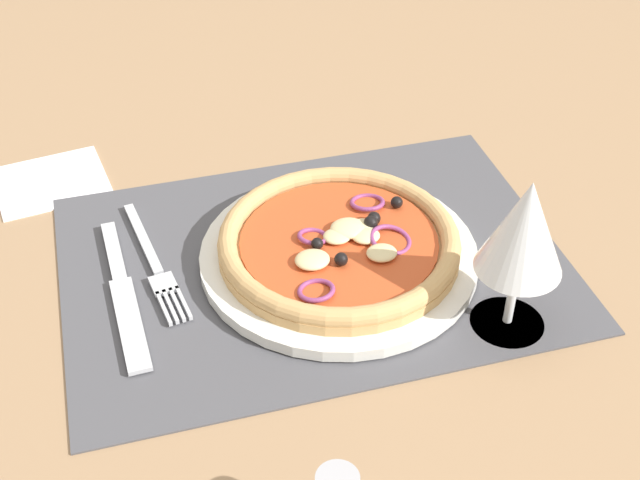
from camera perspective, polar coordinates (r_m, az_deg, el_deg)
The scene contains 8 objects.
ground_plane at distance 81.59cm, azimuth -0.46°, elevation -2.12°, with size 190.00×140.00×2.40cm, color #9E7A56.
placemat at distance 80.67cm, azimuth -0.46°, elevation -1.37°, with size 46.07×32.75×0.40cm, color #4C4C51.
plate at distance 80.03cm, azimuth 1.25°, elevation -1.05°, with size 25.74×25.74×1.14cm, color silver.
pizza at distance 78.97cm, azimuth 1.30°, elevation -0.13°, with size 22.25×22.25×2.65cm.
fork at distance 80.86cm, azimuth -10.79°, elevation -1.70°, with size 4.11×18.03×0.44cm.
knife at distance 78.59cm, azimuth -12.86°, elevation -3.45°, with size 2.54×20.05×0.62cm.
wine_glass at distance 70.00cm, azimuth 13.31°, elevation 0.48°, with size 7.20×7.20×14.90cm.
napkin at distance 95.19cm, azimuth -17.33°, elevation 3.72°, with size 11.19×10.07×0.36cm, color white.
Camera 1 is at (15.97, 59.29, 52.52)cm, focal length 48.48 mm.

